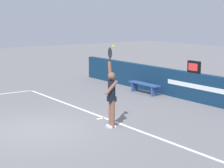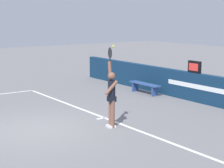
# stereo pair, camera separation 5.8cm
# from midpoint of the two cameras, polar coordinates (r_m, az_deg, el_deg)

# --- Properties ---
(ground_plane) EXTENTS (60.00, 60.00, 0.00)m
(ground_plane) POSITION_cam_midpoint_polar(r_m,az_deg,el_deg) (12.06, -10.34, -6.49)
(ground_plane) COLOR slate
(court_lines) EXTENTS (11.97, 5.59, 0.00)m
(court_lines) POSITION_cam_midpoint_polar(r_m,az_deg,el_deg) (11.92, -11.95, -6.73)
(court_lines) COLOR white
(court_lines) RESTS_ON ground
(back_wall) EXTENTS (15.60, 0.28, 1.13)m
(back_wall) POSITION_cam_midpoint_polar(r_m,az_deg,el_deg) (15.87, 12.29, -0.50)
(back_wall) COLOR #102C49
(back_wall) RESTS_ON ground
(speed_display) EXTENTS (0.61, 0.13, 0.47)m
(speed_display) POSITION_cam_midpoint_polar(r_m,az_deg,el_deg) (15.85, 11.99, 2.44)
(speed_display) COLOR black
(speed_display) RESTS_ON back_wall
(tennis_player) EXTENTS (0.44, 0.44, 2.44)m
(tennis_player) POSITION_cam_midpoint_polar(r_m,az_deg,el_deg) (11.86, 0.06, -1.55)
(tennis_player) COLOR brown
(tennis_player) RESTS_ON ground
(tennis_ball) EXTENTS (0.07, 0.07, 0.07)m
(tennis_ball) POSITION_cam_midpoint_polar(r_m,az_deg,el_deg) (11.71, 0.35, 5.49)
(tennis_ball) COLOR #C9D932
(courtside_bench_near) EXTENTS (1.76, 0.36, 0.46)m
(courtside_bench_near) POSITION_cam_midpoint_polar(r_m,az_deg,el_deg) (17.18, 4.87, -0.22)
(courtside_bench_near) COLOR #2D4985
(courtside_bench_near) RESTS_ON ground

